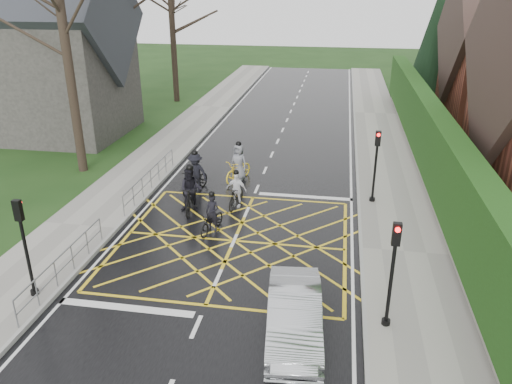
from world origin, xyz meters
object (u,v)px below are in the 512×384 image
(car, at_px, (294,315))
(cyclist_back, at_px, (191,194))
(cyclist_lead, at_px, (239,167))
(cyclist_rear, at_px, (212,219))
(cyclist_mid, at_px, (195,177))
(cyclist_front, at_px, (236,194))

(car, bearing_deg, cyclist_back, 118.93)
(cyclist_back, height_order, cyclist_lead, cyclist_back)
(cyclist_rear, relative_size, cyclist_lead, 0.85)
(cyclist_back, bearing_deg, cyclist_mid, 94.79)
(cyclist_rear, relative_size, car, 0.44)
(cyclist_lead, relative_size, car, 0.52)
(cyclist_front, bearing_deg, cyclist_mid, 156.97)
(cyclist_mid, xyz_separation_m, cyclist_lead, (1.61, 1.72, -0.05))
(cyclist_mid, bearing_deg, cyclist_back, -63.22)
(cyclist_rear, bearing_deg, cyclist_front, 93.71)
(cyclist_back, relative_size, car, 0.52)
(cyclist_mid, relative_size, cyclist_lead, 1.02)
(cyclist_back, relative_size, cyclist_lead, 1.01)
(cyclist_lead, bearing_deg, cyclist_rear, -66.82)
(cyclist_rear, distance_m, car, 6.61)
(cyclist_rear, bearing_deg, cyclist_lead, 105.12)
(cyclist_mid, xyz_separation_m, car, (5.32, -9.19, -0.05))
(cyclist_lead, bearing_deg, car, -48.86)
(cyclist_mid, distance_m, car, 10.62)
(cyclist_rear, height_order, cyclist_mid, cyclist_mid)
(cyclist_rear, height_order, car, cyclist_rear)
(cyclist_rear, distance_m, cyclist_front, 2.38)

